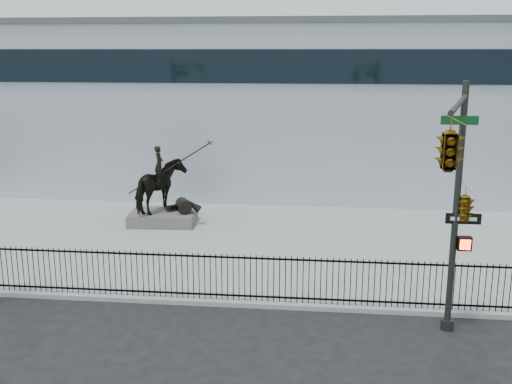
# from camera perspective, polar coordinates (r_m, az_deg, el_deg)

# --- Properties ---
(ground) EXTENTS (120.00, 120.00, 0.00)m
(ground) POSITION_cam_1_polar(r_m,az_deg,el_deg) (18.08, -4.99, -12.11)
(ground) COLOR black
(ground) RESTS_ON ground
(plaza) EXTENTS (30.00, 12.00, 0.15)m
(plaza) POSITION_cam_1_polar(r_m,az_deg,el_deg) (24.47, -1.84, -4.94)
(plaza) COLOR gray
(plaza) RESTS_ON ground
(building) EXTENTS (44.00, 14.00, 9.00)m
(building) POSITION_cam_1_polar(r_m,az_deg,el_deg) (36.29, 0.98, 8.22)
(building) COLOR silver
(building) RESTS_ON ground
(picket_fence) EXTENTS (22.10, 0.10, 1.50)m
(picket_fence) POSITION_cam_1_polar(r_m,az_deg,el_deg) (18.85, -4.31, -8.01)
(picket_fence) COLOR black
(picket_fence) RESTS_ON plaza
(statue_plinth) EXTENTS (3.00, 2.15, 0.54)m
(statue_plinth) POSITION_cam_1_polar(r_m,az_deg,el_deg) (27.24, -8.84, -2.43)
(statue_plinth) COLOR #4F4C48
(statue_plinth) RESTS_ON plaza
(equestrian_statue) EXTENTS (3.70, 2.39, 3.14)m
(equestrian_statue) POSITION_cam_1_polar(r_m,az_deg,el_deg) (26.88, -8.83, 0.45)
(equestrian_statue) COLOR black
(equestrian_statue) RESTS_ON statue_plinth
(traffic_signal_right) EXTENTS (2.17, 6.86, 7.00)m
(traffic_signal_right) POSITION_cam_1_polar(r_m,az_deg,el_deg) (14.65, 18.62, 1.19)
(traffic_signal_right) COLOR #242722
(traffic_signal_right) RESTS_ON ground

